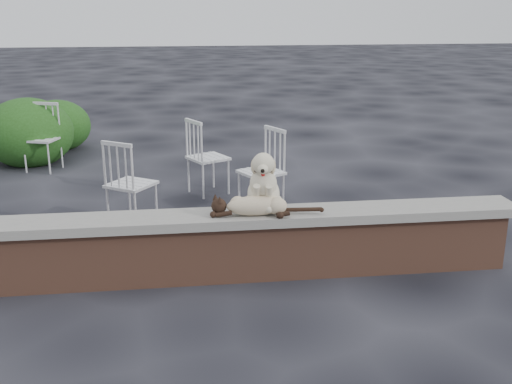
{
  "coord_description": "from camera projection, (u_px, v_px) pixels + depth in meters",
  "views": [
    {
      "loc": [
        0.16,
        -4.9,
        2.28
      ],
      "look_at": [
        0.82,
        0.2,
        0.7
      ],
      "focal_mm": 43.32,
      "sensor_mm": 36.0,
      "label": 1
    }
  ],
  "objects": [
    {
      "name": "chair_d",
      "position": [
        261.0,
        171.0,
        6.95
      ],
      "size": [
        0.76,
        0.76,
        0.94
      ],
      "primitive_type": null,
      "rotation": [
        0.0,
        0.0,
        -1.09
      ],
      "color": "white",
      "rests_on": "ground"
    },
    {
      "name": "chair_e",
      "position": [
        208.0,
        156.0,
        7.59
      ],
      "size": [
        0.76,
        0.76,
        0.94
      ],
      "primitive_type": null,
      "rotation": [
        0.0,
        0.0,
        2.05
      ],
      "color": "white",
      "rests_on": "ground"
    },
    {
      "name": "chair_c",
      "position": [
        131.0,
        183.0,
        6.49
      ],
      "size": [
        0.78,
        0.78,
        0.94
      ],
      "primitive_type": null,
      "rotation": [
        0.0,
        0.0,
        2.54
      ],
      "color": "white",
      "rests_on": "ground"
    },
    {
      "name": "capstone",
      "position": [
        162.0,
        221.0,
        5.14
      ],
      "size": [
        6.2,
        0.4,
        0.08
      ],
      "primitive_type": "cube",
      "color": "slate",
      "rests_on": "brick_wall"
    },
    {
      "name": "ground",
      "position": [
        164.0,
        280.0,
        5.29
      ],
      "size": [
        60.0,
        60.0,
        0.0
      ],
      "primitive_type": "plane",
      "color": "black",
      "rests_on": "ground"
    },
    {
      "name": "dog",
      "position": [
        264.0,
        179.0,
        5.23
      ],
      "size": [
        0.42,
        0.51,
        0.53
      ],
      "primitive_type": null,
      "rotation": [
        0.0,
        0.0,
        -0.17
      ],
      "color": "beige",
      "rests_on": "capstone"
    },
    {
      "name": "chair_b",
      "position": [
        42.0,
        138.0,
        8.64
      ],
      "size": [
        0.71,
        0.71,
        0.94
      ],
      "primitive_type": null,
      "rotation": [
        0.0,
        0.0,
        -0.32
      ],
      "color": "white",
      "rests_on": "ground"
    },
    {
      "name": "cat",
      "position": [
        257.0,
        204.0,
        5.13
      ],
      "size": [
        1.14,
        0.45,
        0.19
      ],
      "primitive_type": null,
      "rotation": [
        0.0,
        0.0,
        -0.17
      ],
      "color": "tan",
      "rests_on": "capstone"
    },
    {
      "name": "brick_wall",
      "position": [
        163.0,
        253.0,
        5.22
      ],
      "size": [
        6.0,
        0.3,
        0.5
      ],
      "primitive_type": "cube",
      "color": "brown",
      "rests_on": "ground"
    }
  ]
}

